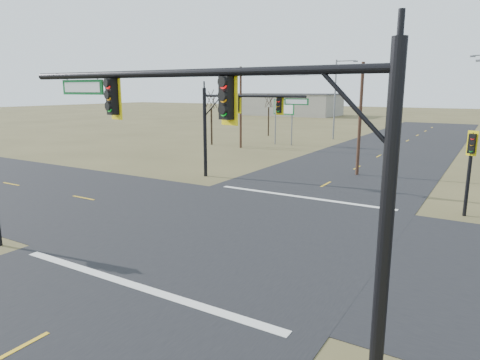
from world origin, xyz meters
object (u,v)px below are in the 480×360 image
Objects in this scene: utility_pole_near at (360,117)px; mast_arm_far at (237,114)px; utility_pole_far at (241,106)px; pedestal_signal_ne at (471,155)px; mast_arm_near at (244,138)px; streetlight_c at (337,95)px; bare_tree_b at (269,101)px; highway_sign at (284,113)px; bare_tree_a at (211,99)px.

mast_arm_far is at bearing -137.15° from utility_pole_near.
utility_pole_far is (-16.83, 9.43, 0.24)m from utility_pole_near.
pedestal_signal_ne is at bearing -35.44° from utility_pole_far.
mast_arm_far is 1.86× the size of pedestal_signal_ne.
streetlight_c is at bearing 119.08° from mast_arm_near.
mast_arm_far is 1.34× the size of bare_tree_b.
bare_tree_b is at bearing 136.82° from highway_sign.
highway_sign is 0.79× the size of bare_tree_a.
mast_arm_near is at bearing -82.81° from pedestal_signal_ne.
streetlight_c is 10.15m from bare_tree_b.
streetlight_c is at bearing 64.65° from utility_pole_far.
mast_arm_far is 1.55× the size of highway_sign.
mast_arm_near reaches higher than pedestal_signal_ne.
highway_sign is (-13.64, 14.58, -0.64)m from utility_pole_near.
streetlight_c is (-10.03, 23.79, 1.40)m from utility_pole_near.
mast_arm_far is 22.33m from highway_sign.
pedestal_signal_ne is 0.53× the size of utility_pole_near.
pedestal_signal_ne is at bearing -45.39° from utility_pole_near.
highway_sign is 10.67m from bare_tree_b.
utility_pole_near is 1.25× the size of bare_tree_a.
streetlight_c is (6.81, 14.37, 1.16)m from utility_pole_far.
utility_pole_near reaches higher than mast_arm_far.
pedestal_signal_ne is at bearing 88.87° from mast_arm_near.
mast_arm_near is 43.86m from highway_sign.
pedestal_signal_ne is 0.66× the size of bare_tree_a.
highway_sign is 10.11m from streetlight_c.
bare_tree_b is (-20.11, 22.97, 0.57)m from utility_pole_near.
utility_pole_near is 25.86m from streetlight_c.
utility_pole_far reaches higher than bare_tree_a.
utility_pole_far is at bearing -7.05° from bare_tree_a.
highway_sign is (-6.27, 21.41, -1.01)m from mast_arm_far.
pedestal_signal_ne is 0.50× the size of utility_pole_far.
utility_pole_near reaches higher than highway_sign.
streetlight_c is (-14.26, 49.23, 0.37)m from mast_arm_near.
bare_tree_b is at bearing 131.21° from utility_pole_near.
streetlight_c is (-2.66, 30.63, 1.02)m from mast_arm_far.
utility_pole_near reaches higher than mast_arm_near.
mast_arm_near is 1.06× the size of streetlight_c.
utility_pole_far is at bearing -112.64° from highway_sign.
bare_tree_a is (-4.64, 0.57, 0.79)m from utility_pole_far.
mast_arm_near is 1.30× the size of mast_arm_far.
streetlight_c is at bearing 80.89° from mast_arm_far.
mast_arm_near is 43.79m from bare_tree_a.
mast_arm_far is at bearing 134.88° from mast_arm_near.
mast_arm_far is at bearing -165.02° from pedestal_signal_ne.
streetlight_c is at bearing 112.85° from utility_pole_near.
mast_arm_near is 40.75m from utility_pole_far.
utility_pole_far is 15.94m from streetlight_c.
highway_sign is 0.52× the size of streetlight_c.
highway_sign is at bearing 133.10° from utility_pole_near.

